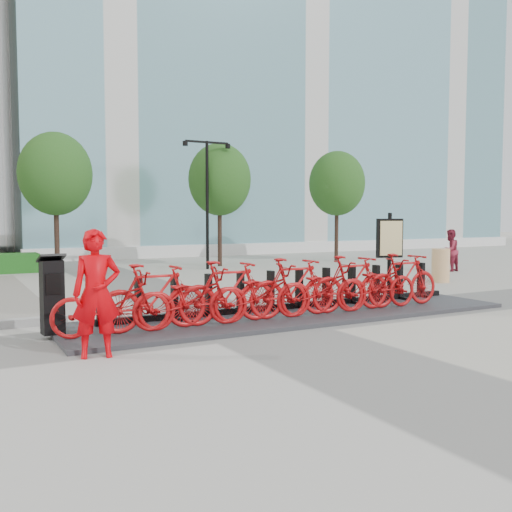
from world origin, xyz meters
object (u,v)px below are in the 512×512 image
bike_0 (112,303)px  map_sign (390,242)px  construction_barrel (441,265)px  worker_red (96,293)px  pedestrian (450,250)px  kiosk (52,295)px

bike_0 → map_sign: 7.61m
construction_barrel → map_sign: size_ratio=0.49×
bike_0 → worker_red: (-0.51, -1.09, 0.33)m
worker_red → construction_barrel: 12.58m
pedestrian → map_sign: bearing=21.2°
kiosk → bike_0: bearing=-38.4°
kiosk → pedestrian: pedestrian is taller
kiosk → construction_barrel: 12.44m
bike_0 → map_sign: (7.41, 1.49, 0.82)m
kiosk → worker_red: (0.37, -1.65, 0.21)m
pedestrian → construction_barrel: size_ratio=1.49×
worker_red → construction_barrel: worker_red is taller
pedestrian → construction_barrel: 3.86m
worker_red → map_sign: size_ratio=0.87×
bike_0 → worker_red: bearing=155.0°
pedestrian → construction_barrel: bearing=27.4°
bike_0 → kiosk: 1.05m
bike_0 → map_sign: bearing=-78.6°
pedestrian → map_sign: (-6.84, -4.31, 0.64)m
pedestrian → map_sign: size_ratio=0.73×
worker_red → construction_barrel: bearing=31.2°
worker_red → pedestrian: 16.29m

